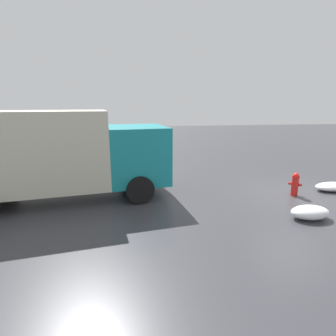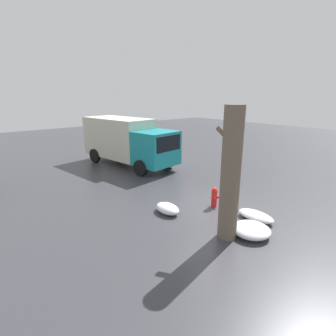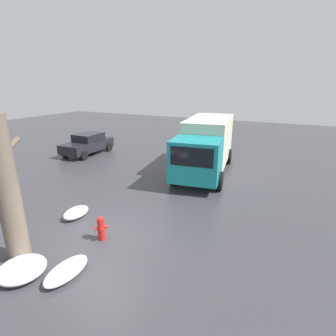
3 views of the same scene
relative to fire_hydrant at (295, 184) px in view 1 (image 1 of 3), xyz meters
The scene contains 5 objects.
ground_plane 0.42m from the fire_hydrant, 48.28° to the left, with size 60.00×60.00×0.00m, color #38383D.
fire_hydrant is the anchor object (origin of this frame).
delivery_truck 8.13m from the fire_hydrant, ahead, with size 7.08×3.25×2.93m.
snow_pile_by_hydrant 1.99m from the fire_hydrant, 67.83° to the left, with size 1.10×0.68×0.37m.
snow_pile_curbside 1.78m from the fire_hydrant, behind, with size 1.37×0.69×0.30m.
Camera 1 is at (5.70, 7.97, 3.14)m, focal length 28.00 mm.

